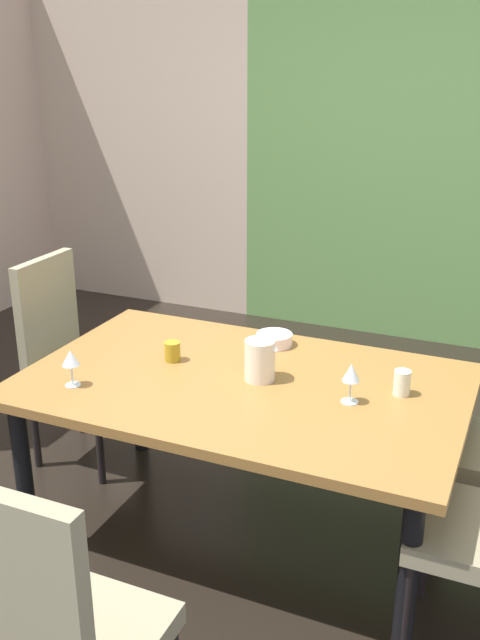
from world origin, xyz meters
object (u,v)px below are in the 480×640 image
object	(u,v)px
wine_glass_near_window	(71,359)
cup_rear	(172,351)
cup_corner	(402,383)
wine_glass_center	(351,374)
chair_head_near	(50,634)
chair_left_far	(70,351)
dining_table	(243,397)
pitcher_front	(260,360)
serving_bowl_south	(274,339)

from	to	relation	value
wine_glass_near_window	cup_rear	world-z (taller)	wine_glass_near_window
cup_corner	wine_glass_center	bearing A→B (deg)	-139.22
cup_rear	cup_corner	distance (m)	0.96
cup_rear	cup_corner	size ratio (longest dim) A/B	0.85
wine_glass_near_window	cup_corner	distance (m)	1.28
chair_head_near	cup_rear	xyz separation A→B (m)	(-0.37, 1.34, 0.19)
chair_left_far	cup_rear	distance (m)	0.76
dining_table	chair_head_near	xyz separation A→B (m)	(0.02, -1.28, -0.07)
dining_table	wine_glass_center	size ratio (longest dim) A/B	11.15
cup_corner	pitcher_front	xyz separation A→B (m)	(-0.55, -0.09, 0.04)
wine_glass_near_window	cup_corner	size ratio (longest dim) A/B	1.51
pitcher_front	chair_left_far	bearing A→B (deg)	167.74
dining_table	serving_bowl_south	distance (m)	0.41
serving_bowl_south	cup_corner	distance (m)	0.68
chair_head_near	chair_left_far	distance (m)	1.89
dining_table	chair_head_near	size ratio (longest dim) A/B	1.63
chair_head_near	cup_corner	xyz separation A→B (m)	(0.58, 1.40, 0.20)
chair_left_far	cup_corner	distance (m)	1.68
dining_table	cup_corner	size ratio (longest dim) A/B	17.69
wine_glass_near_window	pitcher_front	world-z (taller)	pitcher_front
cup_rear	wine_glass_near_window	bearing A→B (deg)	-123.19
cup_corner	dining_table	bearing A→B (deg)	-168.72
wine_glass_near_window	wine_glass_center	xyz separation A→B (m)	(1.03, 0.29, 0.00)
dining_table	pitcher_front	bearing A→B (deg)	28.74
chair_head_near	pitcher_front	world-z (taller)	chair_head_near
chair_left_far	pitcher_front	distance (m)	1.16
chair_left_far	wine_glass_center	world-z (taller)	chair_left_far
wine_glass_near_window	cup_corner	xyz separation A→B (m)	(1.20, 0.43, -0.06)
wine_glass_near_window	pitcher_front	size ratio (longest dim) A/B	0.88
chair_head_near	dining_table	bearing A→B (deg)	91.00
wine_glass_center	cup_corner	xyz separation A→B (m)	(0.16, 0.14, -0.07)
serving_bowl_south	chair_left_far	bearing A→B (deg)	-173.46
chair_left_far	cup_corner	world-z (taller)	chair_left_far
serving_bowl_south	cup_corner	xyz separation A→B (m)	(0.62, -0.27, 0.02)
pitcher_front	dining_table	bearing A→B (deg)	-151.26
chair_head_near	pitcher_front	bearing A→B (deg)	88.36
wine_glass_center	chair_head_near	bearing A→B (deg)	-108.43
dining_table	serving_bowl_south	xyz separation A→B (m)	(-0.02, 0.39, 0.10)
wine_glass_near_window	cup_rear	xyz separation A→B (m)	(0.24, 0.37, -0.07)
chair_head_near	pitcher_front	distance (m)	1.33
dining_table	cup_rear	xyz separation A→B (m)	(-0.35, 0.06, 0.12)
dining_table	wine_glass_center	distance (m)	0.48
dining_table	chair_head_near	world-z (taller)	chair_head_near
wine_glass_near_window	pitcher_front	xyz separation A→B (m)	(0.65, 0.34, -0.03)
chair_head_near	cup_rear	size ratio (longest dim) A/B	12.76
chair_head_near	cup_corner	world-z (taller)	chair_head_near
cup_corner	chair_left_far	bearing A→B (deg)	174.70
dining_table	chair_left_far	bearing A→B (deg)	165.37
chair_head_near	serving_bowl_south	size ratio (longest dim) A/B	6.59
wine_glass_near_window	wine_glass_center	size ratio (longest dim) A/B	0.95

